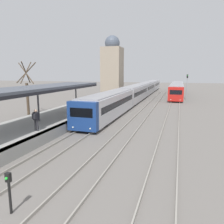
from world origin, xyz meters
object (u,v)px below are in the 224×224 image
(person_on_platform, at_px, (36,118))
(train_near, at_px, (141,90))
(signal_post_near, at_px, (9,188))
(signal_mast_far, at_px, (187,84))
(train_far, at_px, (177,89))

(person_on_platform, xyz_separation_m, train_near, (2.40, 32.24, -0.22))
(train_near, height_order, signal_post_near, train_near)
(person_on_platform, bearing_deg, signal_mast_far, 69.76)
(train_far, xyz_separation_m, signal_mast_far, (1.92, -8.00, 1.49))
(train_near, bearing_deg, signal_post_near, -87.08)
(train_far, height_order, signal_mast_far, signal_mast_far)
(signal_post_near, height_order, signal_mast_far, signal_mast_far)
(train_near, distance_m, train_far, 10.21)
(train_far, distance_m, signal_mast_far, 8.36)
(train_near, distance_m, signal_post_near, 40.01)
(person_on_platform, distance_m, train_near, 32.33)
(train_far, relative_size, signal_post_near, 16.51)
(train_near, height_order, train_far, train_near)
(signal_post_near, bearing_deg, signal_mast_far, 79.65)
(train_near, relative_size, signal_mast_far, 11.91)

